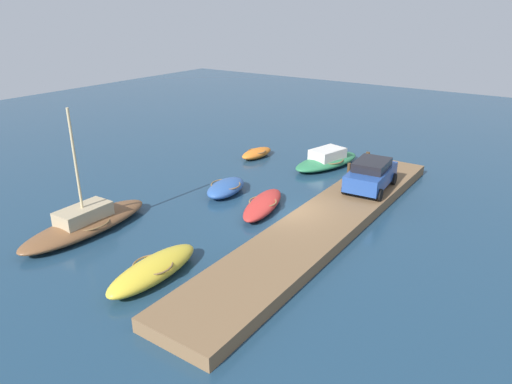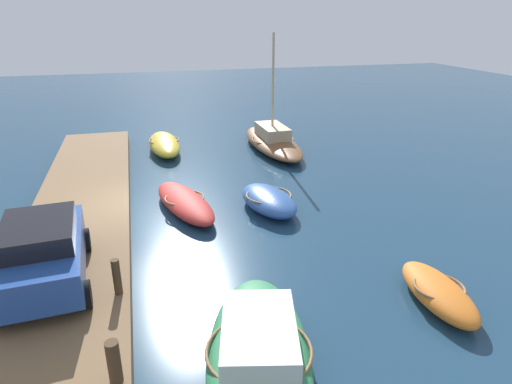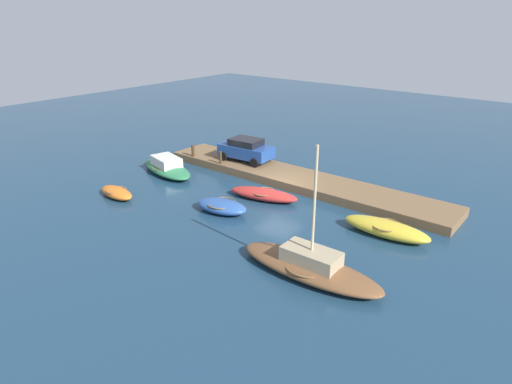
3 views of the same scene
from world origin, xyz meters
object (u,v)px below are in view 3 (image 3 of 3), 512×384
Objects in this scene: parked_car at (246,149)px; sailboat_brown at (310,266)px; mooring_post_mid_west at (193,151)px; dinghy_orange at (117,193)px; motorboat_green at (167,167)px; rowboat_yellow at (386,229)px; mooring_post_west at (221,158)px; rowboat_red at (264,194)px; rowboat_blue at (222,206)px.

sailboat_brown is at bearing 136.21° from parked_car.
dinghy_orange is at bearing 98.53° from mooring_post_mid_west.
motorboat_green is 6.72× the size of mooring_post_mid_west.
rowboat_yellow is (-15.86, -0.63, -0.05)m from motorboat_green.
mooring_post_mid_west is at bearing -28.03° from sailboat_brown.
rowboat_yellow is at bearing 171.22° from mooring_post_west.
mooring_post_mid_west is at bearing -28.99° from rowboat_red.
mooring_post_west is at bearing -33.02° from sailboat_brown.
dinghy_orange is at bearing -1.36° from sailboat_brown.
parked_car is at bearing -54.23° from rowboat_red.
mooring_post_west is (13.22, -2.04, 0.60)m from rowboat_yellow.
rowboat_yellow is at bearing 172.72° from mooring_post_mid_west.
rowboat_red is at bearing -1.11° from rowboat_yellow.
parked_car is (12.28, -3.71, 1.00)m from rowboat_yellow.
mooring_post_mid_west is (0.12, -2.67, 0.53)m from motorboat_green.
sailboat_brown reaches higher than rowboat_red.
parked_car reaches higher than mooring_post_west.
sailboat_brown reaches higher than rowboat_yellow.
parked_car reaches higher than mooring_post_mid_west.
motorboat_green reaches higher than dinghy_orange.
mooring_post_mid_west is 4.08m from parked_car.
dinghy_orange is 3.35× the size of mooring_post_mid_west.
sailboat_brown reaches higher than mooring_post_mid_west.
rowboat_yellow is at bearing -169.23° from rowboat_blue.
rowboat_red is 1.36× the size of rowboat_blue.
rowboat_blue is at bearing 18.06° from rowboat_yellow.
mooring_post_west reaches higher than mooring_post_mid_west.
dinghy_orange is 3.19× the size of mooring_post_west.
mooring_post_mid_west is 0.21× the size of parked_car.
motorboat_green is 6.40× the size of mooring_post_west.
rowboat_blue is at bearing 62.28° from rowboat_red.
rowboat_blue is 3.87× the size of mooring_post_mid_west.
rowboat_blue is (-7.47, 2.45, -0.07)m from motorboat_green.
rowboat_blue reaches higher than dinghy_orange.
mooring_post_west is 1.96m from parked_car.
motorboat_green is 8.19m from rowboat_red.
parked_car reaches higher than dinghy_orange.
mooring_post_mid_west is (7.59, -5.12, 0.60)m from rowboat_blue.
parked_car is (-3.70, -1.67, 0.42)m from mooring_post_mid_west.
motorboat_green is at bearing -19.44° from sailboat_brown.
motorboat_green is 2.73m from mooring_post_mid_west.
rowboat_red is 1.13× the size of parked_car.
sailboat_brown is at bearing -176.46° from dinghy_orange.
motorboat_green reaches higher than rowboat_blue.
rowboat_yellow is (-7.68, -0.13, 0.07)m from rowboat_red.
mooring_post_west is at bearing -98.66° from dinghy_orange.
mooring_post_mid_west is (1.13, -7.51, 0.67)m from dinghy_orange.
mooring_post_west is at bearing 56.23° from parked_car.
sailboat_brown reaches higher than rowboat_blue.
rowboat_blue is 9.18m from mooring_post_mid_west.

